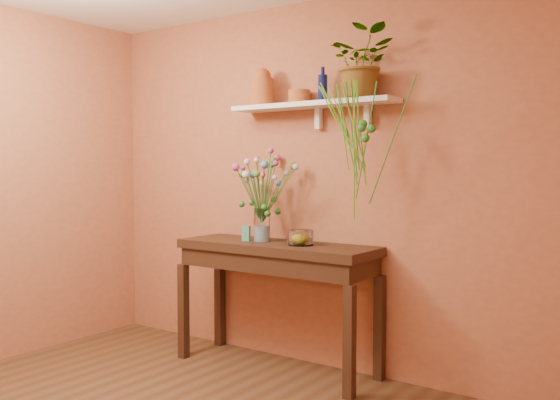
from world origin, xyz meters
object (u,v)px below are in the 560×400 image
object	(u,v)px
glass_vase	(262,227)
bouquet	(262,178)
blue_bottle	(323,88)
spider_plant	(363,63)
terracotta_jug	(262,88)
glass_bowl	(301,238)
sideboard	(276,261)

from	to	relation	value
glass_vase	bouquet	xyz separation A→B (m)	(0.00, -0.00, 0.36)
blue_bottle	spider_plant	bearing A→B (deg)	-8.13
terracotta_jug	spider_plant	xyz separation A→B (m)	(0.85, -0.00, 0.10)
glass_bowl	blue_bottle	bearing A→B (deg)	65.67
bouquet	glass_bowl	xyz separation A→B (m)	(0.36, -0.02, -0.42)
sideboard	glass_vase	bearing A→B (deg)	176.12
glass_vase	terracotta_jug	bearing A→B (deg)	124.97
terracotta_jug	bouquet	xyz separation A→B (m)	(0.07, -0.10, -0.68)
spider_plant	sideboard	bearing A→B (deg)	-170.52
glass_vase	bouquet	world-z (taller)	bouquet
glass_vase	glass_bowl	world-z (taller)	glass_vase
terracotta_jug	bouquet	bearing A→B (deg)	-54.25
sideboard	bouquet	distance (m)	0.62
glass_vase	glass_bowl	size ratio (longest dim) A/B	1.40
spider_plant	glass_vase	bearing A→B (deg)	-172.82
sideboard	spider_plant	size ratio (longest dim) A/B	3.26
sideboard	blue_bottle	world-z (taller)	blue_bottle
sideboard	spider_plant	bearing A→B (deg)	9.48
spider_plant	bouquet	world-z (taller)	spider_plant
sideboard	glass_bowl	bearing A→B (deg)	-2.29
sideboard	bouquet	world-z (taller)	bouquet
sideboard	bouquet	xyz separation A→B (m)	(-0.13, 0.01, 0.60)
blue_bottle	terracotta_jug	bearing A→B (deg)	-174.67
blue_bottle	bouquet	distance (m)	0.79
terracotta_jug	spider_plant	distance (m)	0.85
blue_bottle	glass_vase	bearing A→B (deg)	-161.24
blue_bottle	glass_vase	world-z (taller)	blue_bottle
glass_vase	glass_bowl	bearing A→B (deg)	-2.90
bouquet	blue_bottle	bearing A→B (deg)	18.95
spider_plant	bouquet	bearing A→B (deg)	-172.74
bouquet	spider_plant	bearing A→B (deg)	7.26
terracotta_jug	glass_bowl	size ratio (longest dim) A/B	1.59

